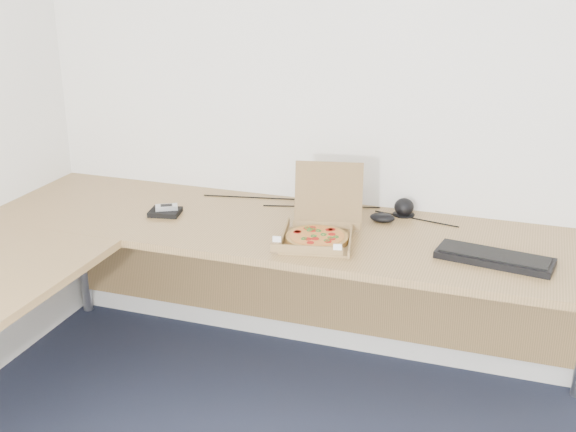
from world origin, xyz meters
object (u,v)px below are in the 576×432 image
at_px(pizza_box, 318,233).
at_px(wallet, 165,212).
at_px(desk, 165,263).
at_px(drinking_glass, 332,200).
at_px(keyboard, 495,258).

xyz_separation_m(pizza_box, wallet, (-0.69, 0.07, -0.02)).
xyz_separation_m(desk, pizza_box, (0.49, 0.31, 0.06)).
xyz_separation_m(desk, wallet, (-0.20, 0.39, 0.04)).
bearing_deg(drinking_glass, pizza_box, -83.82).
distance_m(keyboard, wallet, 1.35).
relative_size(drinking_glass, keyboard, 0.30).
xyz_separation_m(desk, drinking_glass, (0.46, 0.62, 0.09)).
distance_m(pizza_box, wallet, 0.70).
height_order(drinking_glass, keyboard, drinking_glass).
bearing_deg(pizza_box, drinking_glass, 84.33).
height_order(desk, pizza_box, pizza_box).
relative_size(desk, wallet, 19.99).
bearing_deg(drinking_glass, keyboard, -23.07).
distance_m(desk, drinking_glass, 0.78).
xyz_separation_m(pizza_box, drinking_glass, (-0.03, 0.31, 0.03)).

